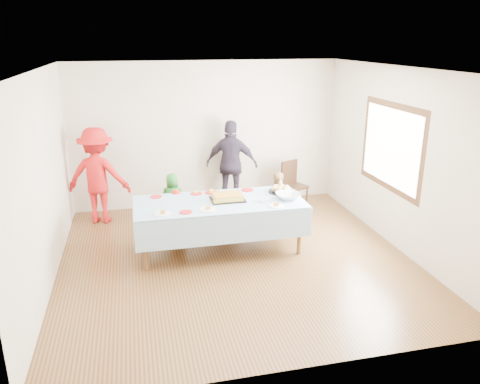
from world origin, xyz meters
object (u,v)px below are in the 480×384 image
at_px(party_table, 219,205).
at_px(dining_chair, 292,181).
at_px(birthday_cake, 227,197).
at_px(adult_left, 98,176).

relative_size(party_table, dining_chair, 2.83).
height_order(birthday_cake, adult_left, adult_left).
distance_m(birthday_cake, adult_left, 2.50).
height_order(party_table, birthday_cake, birthday_cake).
bearing_deg(dining_chair, party_table, -160.54).
xyz_separation_m(party_table, adult_left, (-1.81, 1.62, 0.11)).
bearing_deg(adult_left, party_table, 153.55).
distance_m(party_table, birthday_cake, 0.17).
xyz_separation_m(birthday_cake, dining_chair, (1.57, 1.57, -0.33)).
bearing_deg(birthday_cake, party_table, -162.68).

